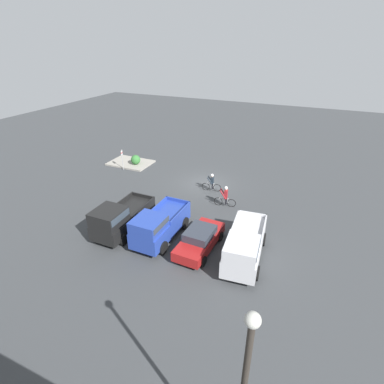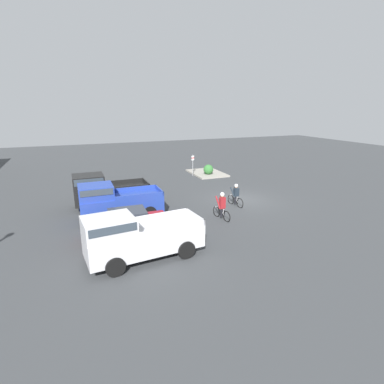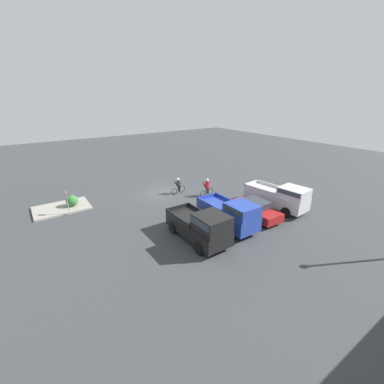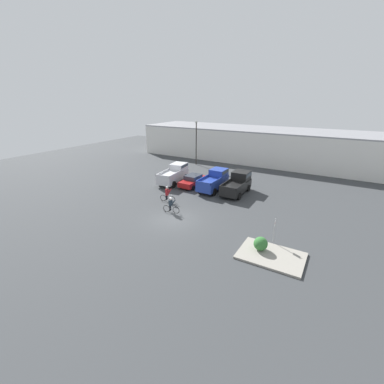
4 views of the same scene
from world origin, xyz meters
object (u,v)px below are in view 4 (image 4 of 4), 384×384
(pickup_truck_0, at_px, (175,174))
(pickup_truck_1, at_px, (215,180))
(cyclist_1, at_px, (167,193))
(sedan_0, at_px, (193,180))
(fire_lane_sign, at_px, (274,229))
(shrub, at_px, (261,244))
(cyclist_0, at_px, (171,205))
(lamppost, at_px, (196,139))
(pickup_truck_2, at_px, (238,183))

(pickup_truck_0, bearing_deg, pickup_truck_1, 1.35)
(pickup_truck_0, distance_m, cyclist_1, 6.67)
(sedan_0, xyz_separation_m, fire_lane_sign, (11.99, -8.65, 0.59))
(pickup_truck_0, relative_size, shrub, 5.50)
(pickup_truck_1, height_order, cyclist_0, pickup_truck_1)
(sedan_0, relative_size, fire_lane_sign, 2.05)
(fire_lane_sign, height_order, shrub, fire_lane_sign)
(pickup_truck_0, height_order, lamppost, lamppost)
(sedan_0, height_order, cyclist_0, cyclist_0)
(sedan_0, relative_size, pickup_truck_2, 0.88)
(cyclist_1, height_order, shrub, cyclist_1)
(pickup_truck_0, relative_size, fire_lane_sign, 2.54)
(pickup_truck_1, bearing_deg, sedan_0, -175.12)
(cyclist_1, bearing_deg, lamppost, 109.21)
(pickup_truck_0, distance_m, sedan_0, 2.88)
(pickup_truck_1, xyz_separation_m, cyclist_1, (-2.55, -6.04, -0.27))
(cyclist_0, relative_size, fire_lane_sign, 0.79)
(sedan_0, height_order, pickup_truck_2, pickup_truck_2)
(pickup_truck_1, distance_m, lamppost, 12.77)
(shrub, bearing_deg, lamppost, 129.88)
(sedan_0, relative_size, shrub, 4.45)
(sedan_0, bearing_deg, cyclist_1, -87.47)
(pickup_truck_2, distance_m, shrub, 12.21)
(shrub, bearing_deg, cyclist_0, 166.47)
(sedan_0, bearing_deg, fire_lane_sign, -35.80)
(lamppost, bearing_deg, cyclist_1, -70.79)
(cyclist_1, distance_m, shrub, 12.01)
(pickup_truck_1, relative_size, cyclist_1, 2.83)
(cyclist_1, xyz_separation_m, shrub, (11.20, -4.32, -0.26))
(pickup_truck_1, bearing_deg, lamppost, 129.88)
(pickup_truck_0, relative_size, cyclist_0, 3.20)
(sedan_0, distance_m, pickup_truck_1, 2.85)
(lamppost, bearing_deg, pickup_truck_1, -50.12)
(pickup_truck_2, bearing_deg, shrub, -61.27)
(cyclist_0, bearing_deg, cyclist_1, 132.62)
(pickup_truck_1, xyz_separation_m, fire_lane_sign, (9.19, -8.89, 0.13))
(pickup_truck_0, relative_size, lamppost, 0.78)
(lamppost, bearing_deg, pickup_truck_2, -40.53)
(sedan_0, xyz_separation_m, cyclist_1, (0.26, -5.80, 0.19))
(pickup_truck_0, height_order, pickup_truck_2, pickup_truck_2)
(sedan_0, bearing_deg, pickup_truck_0, 177.85)
(cyclist_0, distance_m, fire_lane_sign, 9.86)
(lamppost, bearing_deg, shrub, -50.12)
(pickup_truck_2, distance_m, cyclist_1, 8.32)
(sedan_0, height_order, pickup_truck_1, pickup_truck_1)
(fire_lane_sign, xyz_separation_m, shrub, (-0.53, -1.47, -0.65))
(cyclist_0, bearing_deg, fire_lane_sign, -4.45)
(pickup_truck_0, relative_size, sedan_0, 1.24)
(cyclist_0, height_order, cyclist_1, cyclist_1)
(sedan_0, height_order, cyclist_1, cyclist_1)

